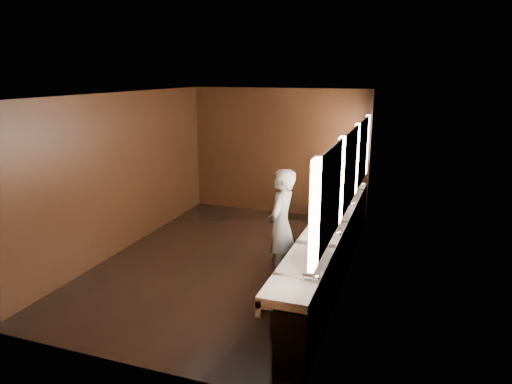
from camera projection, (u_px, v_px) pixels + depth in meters
floor at (228, 261)px, 7.80m from camera, size 6.00×6.00×0.00m
ceiling at (225, 94)px, 7.09m from camera, size 4.00×6.00×0.02m
wall_back at (278, 152)px, 10.19m from camera, size 4.00×0.02×2.80m
wall_front at (113, 245)px, 4.71m from camera, size 4.00×0.02×2.80m
wall_left at (122, 173)px, 8.08m from camera, size 0.02×6.00×2.80m
wall_right at (350, 192)px, 6.81m from camera, size 0.02×6.00×2.80m
sink_counter at (333, 247)px, 7.11m from camera, size 0.55×5.40×1.01m
mirror_band at (350, 169)px, 6.73m from camera, size 0.06×5.03×1.15m
person at (281, 227)px, 6.84m from camera, size 0.46×0.67×1.77m
trash_bin at (287, 314)px, 5.49m from camera, size 0.51×0.51×0.63m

